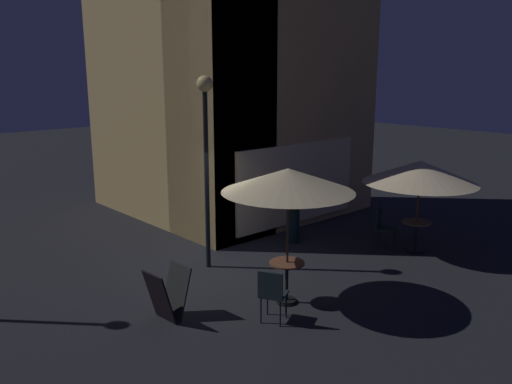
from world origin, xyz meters
The scene contains 11 objects.
ground_plane centered at (0.00, 0.00, 0.00)m, with size 60.00×60.00×0.00m, color #212327.
cafe_building centered at (2.86, 3.41, 4.38)m, with size 6.11×6.44×8.78m.
street_lamp_near_corner centered at (0.11, 0.63, 2.87)m, with size 0.33×0.33×4.06m.
menu_sandwich_board centered at (-1.88, -0.87, 0.46)m, with size 0.68×0.59×0.89m.
cafe_table_0 centered at (0.09, -1.76, 0.53)m, with size 0.64×0.64×0.78m.
cafe_table_1 centered at (4.28, -1.86, 0.51)m, with size 0.67×0.67×0.74m.
patio_umbrella_0 centered at (0.09, -1.76, 2.28)m, with size 2.35×2.35×2.50m.
patio_umbrella_1 centered at (4.28, -1.86, 1.91)m, with size 2.59×2.59×2.17m.
cafe_chair_0 centered at (-0.67, -2.16, 0.57)m, with size 0.57×0.57×0.94m.
cafe_chair_1 centered at (4.00, -1.12, 0.56)m, with size 0.56×0.56×0.94m.
patron_standing_0 centered at (2.67, 0.56, 0.81)m, with size 0.37×0.37×1.63m.
Camera 1 is at (-6.29, -7.97, 4.15)m, focal length 36.62 mm.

